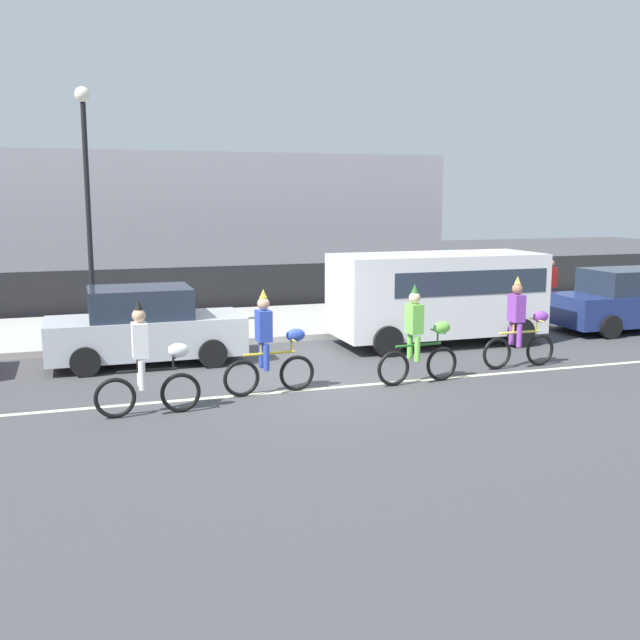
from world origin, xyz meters
TOP-DOWN VIEW (x-y plane):
  - ground_plane at (0.00, 0.00)m, footprint 80.00×80.00m
  - road_centre_line at (0.00, -0.50)m, footprint 36.00×0.14m
  - sidewalk_curb at (0.00, 6.50)m, footprint 60.00×5.00m
  - fence_line at (0.00, 9.40)m, footprint 40.00×0.08m
  - building_backdrop at (-3.95, 18.00)m, footprint 28.00×8.00m
  - parade_cyclist_zebra at (-3.08, -1.22)m, footprint 1.72×0.50m
  - parade_cyclist_cobalt at (-0.87, -0.55)m, footprint 1.72×0.50m
  - parade_cyclist_lime at (2.02, -0.68)m, footprint 1.72×0.50m
  - parade_cyclist_purple at (4.60, -0.13)m, footprint 1.72×0.50m
  - parked_van_white at (4.18, 2.70)m, footprint 5.00×2.22m
  - parked_car_navy at (9.79, 2.75)m, footprint 4.10×1.92m
  - parked_car_silver at (-2.79, 2.72)m, footprint 4.10×1.92m
  - street_lamp_post at (-3.76, 5.17)m, footprint 0.36×0.36m
  - pedestrian_onlooker at (8.56, 4.49)m, footprint 0.32×0.20m

SIDE VIEW (x-z plane):
  - ground_plane at x=0.00m, z-range 0.00..0.00m
  - road_centre_line at x=0.00m, z-range 0.00..0.01m
  - sidewalk_curb at x=0.00m, z-range 0.00..0.15m
  - fence_line at x=0.00m, z-range 0.00..1.40m
  - parked_car_navy at x=9.79m, z-range -0.04..1.60m
  - parked_car_silver at x=-2.79m, z-range -0.04..1.60m
  - parade_cyclist_zebra at x=-3.08m, z-range -0.12..1.80m
  - parade_cyclist_cobalt at x=-0.87m, z-range -0.12..1.80m
  - parade_cyclist_lime at x=2.02m, z-range -0.12..1.80m
  - parade_cyclist_purple at x=4.60m, z-range -0.12..1.80m
  - pedestrian_onlooker at x=8.56m, z-range 0.20..1.82m
  - parked_van_white at x=4.18m, z-range 0.19..2.37m
  - building_backdrop at x=-3.95m, z-range 0.00..5.11m
  - street_lamp_post at x=-3.76m, z-range 1.06..6.92m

